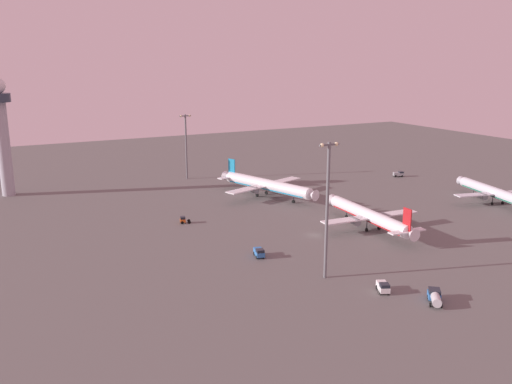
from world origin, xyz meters
name	(u,v)px	position (x,y,z in m)	size (l,w,h in m)	color
ground_plane	(316,235)	(0.00, 0.00, 0.00)	(416.00, 416.00, 0.00)	#605E5B
control_tower	(2,129)	(-72.22, 88.05, 23.69)	(8.00, 8.00, 41.16)	#A8A8B2
airplane_far_stand	(369,216)	(16.62, -2.24, 3.83)	(30.73, 39.48, 10.12)	white
airplane_near_gate	(495,193)	(71.94, 0.82, 3.67)	(29.40, 37.51, 9.72)	silver
airplane_mid_apron	(266,185)	(8.21, 44.01, 4.24)	(33.50, 42.59, 11.22)	white
fuel_truck	(435,297)	(-2.56, -46.46, 1.37)	(5.57, 6.23, 2.35)	#3372BF
maintenance_van	(383,287)	(-8.23, -37.68, 1.18)	(3.51, 4.58, 2.25)	white
cargo_loader	(259,252)	(-21.58, -7.70, 1.18)	(2.85, 4.48, 2.25)	#3372BF
baggage_tractor	(399,174)	(72.69, 48.19, 1.18)	(4.58, 3.48, 2.25)	gray
pushback_tug	(183,220)	(-28.56, 27.19, 1.07)	(3.44, 2.56, 2.05)	#D85919
apron_light_west	(186,142)	(-6.18, 84.85, 14.82)	(4.80, 0.90, 25.96)	slate
apron_light_central	(327,203)	(-14.60, -25.79, 17.04)	(4.80, 0.90, 30.29)	slate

